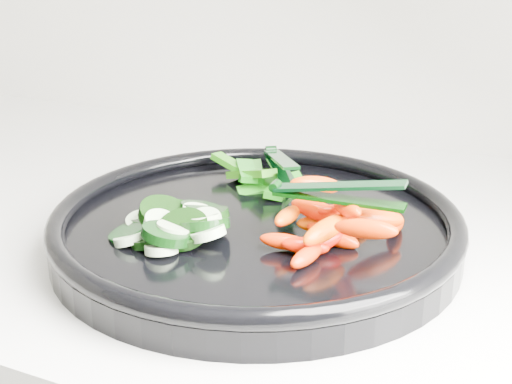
% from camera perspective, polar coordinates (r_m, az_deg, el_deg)
% --- Properties ---
extents(veggie_tray, '(0.46, 0.46, 0.04)m').
position_cam_1_polar(veggie_tray, '(0.65, -0.00, -2.85)').
color(veggie_tray, black).
rests_on(veggie_tray, counter).
extents(cucumber_pile, '(0.12, 0.12, 0.04)m').
position_cam_1_polar(cucumber_pile, '(0.63, -6.62, -2.45)').
color(cucumber_pile, black).
rests_on(cucumber_pile, veggie_tray).
extents(carrot_pile, '(0.12, 0.14, 0.05)m').
position_cam_1_polar(carrot_pile, '(0.61, 6.21, -2.51)').
color(carrot_pile, '#EC0F00').
rests_on(carrot_pile, veggie_tray).
extents(pepper_pile, '(0.13, 0.10, 0.04)m').
position_cam_1_polar(pepper_pile, '(0.74, 0.63, 1.05)').
color(pepper_pile, '#14700A').
rests_on(pepper_pile, veggie_tray).
extents(tong_carrot, '(0.11, 0.02, 0.02)m').
position_cam_1_polar(tong_carrot, '(0.59, 6.27, -0.02)').
color(tong_carrot, black).
rests_on(tong_carrot, carrot_pile).
extents(tong_pepper, '(0.08, 0.10, 0.02)m').
position_cam_1_polar(tong_pepper, '(0.73, 1.93, 2.31)').
color(tong_pepper, black).
rests_on(tong_pepper, pepper_pile).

